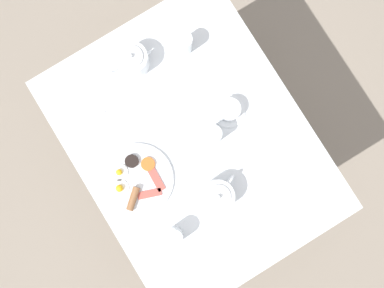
{
  "coord_description": "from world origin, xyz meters",
  "views": [
    {
      "loc": [
        0.06,
        0.1,
        2.3
      ],
      "look_at": [
        0.0,
        0.0,
        0.8
      ],
      "focal_mm": 35.0,
      "sensor_mm": 36.0,
      "label": 1
    }
  ],
  "objects_px": {
    "wine_glass_spare": "(184,43)",
    "fork_by_plate": "(86,122)",
    "water_glass_short": "(212,135)",
    "teapot_far": "(132,60)",
    "teacup_with_saucer_left": "(229,110)",
    "knife_by_plate": "(292,158)",
    "water_glass_tall": "(174,237)",
    "breakfast_plate": "(136,180)",
    "teapot_near": "(218,196)"
  },
  "relations": [
    {
      "from": "teapot_near",
      "to": "teacup_with_saucer_left",
      "type": "bearing_deg",
      "value": -149.28
    },
    {
      "from": "wine_glass_spare",
      "to": "fork_by_plate",
      "type": "height_order",
      "value": "wine_glass_spare"
    },
    {
      "from": "teacup_with_saucer_left",
      "to": "water_glass_tall",
      "type": "xyz_separation_m",
      "value": [
        0.45,
        0.31,
        0.02
      ]
    },
    {
      "from": "water_glass_tall",
      "to": "fork_by_plate",
      "type": "xyz_separation_m",
      "value": [
        0.07,
        -0.58,
        -0.04
      ]
    },
    {
      "from": "water_glass_tall",
      "to": "water_glass_short",
      "type": "bearing_deg",
      "value": -142.19
    },
    {
      "from": "wine_glass_spare",
      "to": "water_glass_tall",
      "type": "bearing_deg",
      "value": 55.77
    },
    {
      "from": "fork_by_plate",
      "to": "teapot_near",
      "type": "bearing_deg",
      "value": 119.49
    },
    {
      "from": "teapot_far",
      "to": "teacup_with_saucer_left",
      "type": "relative_size",
      "value": 1.5
    },
    {
      "from": "fork_by_plate",
      "to": "knife_by_plate",
      "type": "bearing_deg",
      "value": 138.73
    },
    {
      "from": "fork_by_plate",
      "to": "knife_by_plate",
      "type": "relative_size",
      "value": 1.17
    },
    {
      "from": "breakfast_plate",
      "to": "teapot_near",
      "type": "xyz_separation_m",
      "value": [
        -0.24,
        0.22,
        0.04
      ]
    },
    {
      "from": "teapot_far",
      "to": "knife_by_plate",
      "type": "bearing_deg",
      "value": -57.82
    },
    {
      "from": "knife_by_plate",
      "to": "water_glass_short",
      "type": "bearing_deg",
      "value": -46.35
    },
    {
      "from": "wine_glass_spare",
      "to": "water_glass_short",
      "type": "bearing_deg",
      "value": 75.39
    },
    {
      "from": "breakfast_plate",
      "to": "teapot_far",
      "type": "xyz_separation_m",
      "value": [
        -0.24,
        -0.42,
        0.04
      ]
    },
    {
      "from": "water_glass_short",
      "to": "wine_glass_spare",
      "type": "height_order",
      "value": "water_glass_short"
    },
    {
      "from": "water_glass_tall",
      "to": "water_glass_short",
      "type": "distance_m",
      "value": 0.42
    },
    {
      "from": "teacup_with_saucer_left",
      "to": "wine_glass_spare",
      "type": "bearing_deg",
      "value": -87.45
    },
    {
      "from": "teacup_with_saucer_left",
      "to": "wine_glass_spare",
      "type": "height_order",
      "value": "wine_glass_spare"
    },
    {
      "from": "teapot_near",
      "to": "water_glass_short",
      "type": "bearing_deg",
      "value": -136.51
    },
    {
      "from": "water_glass_short",
      "to": "fork_by_plate",
      "type": "bearing_deg",
      "value": -37.96
    },
    {
      "from": "water_glass_tall",
      "to": "fork_by_plate",
      "type": "height_order",
      "value": "water_glass_tall"
    },
    {
      "from": "wine_glass_spare",
      "to": "fork_by_plate",
      "type": "bearing_deg",
      "value": 6.45
    },
    {
      "from": "knife_by_plate",
      "to": "teacup_with_saucer_left",
      "type": "bearing_deg",
      "value": -67.89
    },
    {
      "from": "water_glass_short",
      "to": "knife_by_plate",
      "type": "relative_size",
      "value": 0.69
    },
    {
      "from": "teapot_far",
      "to": "knife_by_plate",
      "type": "relative_size",
      "value": 1.36
    },
    {
      "from": "breakfast_plate",
      "to": "water_glass_tall",
      "type": "distance_m",
      "value": 0.27
    },
    {
      "from": "breakfast_plate",
      "to": "wine_glass_spare",
      "type": "height_order",
      "value": "wine_glass_spare"
    },
    {
      "from": "teapot_far",
      "to": "wine_glass_spare",
      "type": "bearing_deg",
      "value": -8.6
    },
    {
      "from": "breakfast_plate",
      "to": "teapot_far",
      "type": "relative_size",
      "value": 1.4
    },
    {
      "from": "water_glass_tall",
      "to": "wine_glass_spare",
      "type": "height_order",
      "value": "wine_glass_spare"
    },
    {
      "from": "breakfast_plate",
      "to": "teacup_with_saucer_left",
      "type": "relative_size",
      "value": 2.1
    },
    {
      "from": "fork_by_plate",
      "to": "teacup_with_saucer_left",
      "type": "bearing_deg",
      "value": 153.0
    },
    {
      "from": "fork_by_plate",
      "to": "breakfast_plate",
      "type": "bearing_deg",
      "value": 100.34
    },
    {
      "from": "breakfast_plate",
      "to": "teapot_near",
      "type": "height_order",
      "value": "teapot_near"
    },
    {
      "from": "breakfast_plate",
      "to": "knife_by_plate",
      "type": "bearing_deg",
      "value": 156.56
    },
    {
      "from": "teapot_near",
      "to": "teapot_far",
      "type": "bearing_deg",
      "value": -109.17
    },
    {
      "from": "teapot_near",
      "to": "wine_glass_spare",
      "type": "relative_size",
      "value": 1.98
    },
    {
      "from": "teacup_with_saucer_left",
      "to": "fork_by_plate",
      "type": "bearing_deg",
      "value": -27.0
    },
    {
      "from": "teapot_far",
      "to": "teacup_with_saucer_left",
      "type": "distance_m",
      "value": 0.44
    },
    {
      "from": "breakfast_plate",
      "to": "water_glass_tall",
      "type": "xyz_separation_m",
      "value": [
        -0.02,
        0.27,
        0.04
      ]
    },
    {
      "from": "water_glass_short",
      "to": "fork_by_plate",
      "type": "relative_size",
      "value": 0.59
    },
    {
      "from": "wine_glass_spare",
      "to": "knife_by_plate",
      "type": "relative_size",
      "value": 0.66
    },
    {
      "from": "teapot_far",
      "to": "knife_by_plate",
      "type": "distance_m",
      "value": 0.76
    },
    {
      "from": "fork_by_plate",
      "to": "knife_by_plate",
      "type": "xyz_separation_m",
      "value": [
        -0.64,
        0.56,
        0.0
      ]
    },
    {
      "from": "breakfast_plate",
      "to": "teacup_with_saucer_left",
      "type": "bearing_deg",
      "value": -174.57
    },
    {
      "from": "teapot_far",
      "to": "water_glass_tall",
      "type": "bearing_deg",
      "value": -103.0
    },
    {
      "from": "breakfast_plate",
      "to": "fork_by_plate",
      "type": "xyz_separation_m",
      "value": [
        0.06,
        -0.31,
        -0.01
      ]
    },
    {
      "from": "breakfast_plate",
      "to": "teacup_with_saucer_left",
      "type": "height_order",
      "value": "teacup_with_saucer_left"
    },
    {
      "from": "breakfast_plate",
      "to": "fork_by_plate",
      "type": "bearing_deg",
      "value": -79.66
    }
  ]
}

